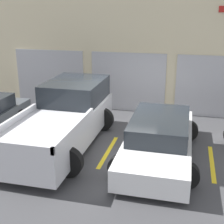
# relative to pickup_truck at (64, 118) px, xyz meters

# --- Properties ---
(ground_plane) EXTENTS (28.00, 28.00, 0.00)m
(ground_plane) POSITION_rel_pickup_truck_xyz_m (1.50, 0.73, -0.83)
(ground_plane) COLOR #3D3D3F
(shophouse_building) EXTENTS (12.74, 0.68, 5.72)m
(shophouse_building) POSITION_rel_pickup_truck_xyz_m (1.50, 4.02, 1.96)
(shophouse_building) COLOR beige
(shophouse_building) RESTS_ON ground
(pickup_truck) EXTENTS (2.54, 5.25, 1.79)m
(pickup_truck) POSITION_rel_pickup_truck_xyz_m (0.00, 0.00, 0.00)
(pickup_truck) COLOR silver
(pickup_truck) RESTS_ON ground
(sedan_white) EXTENTS (2.25, 4.68, 1.20)m
(sedan_white) POSITION_rel_pickup_truck_xyz_m (3.01, -0.30, -0.26)
(sedan_white) COLOR white
(sedan_white) RESTS_ON ground
(parking_stripe_left) EXTENTS (0.12, 2.20, 0.01)m
(parking_stripe_left) POSITION_rel_pickup_truck_xyz_m (-1.50, -0.33, -0.83)
(parking_stripe_left) COLOR gold
(parking_stripe_left) RESTS_ON ground
(parking_stripe_centre) EXTENTS (0.12, 2.20, 0.01)m
(parking_stripe_centre) POSITION_rel_pickup_truck_xyz_m (1.50, -0.33, -0.83)
(parking_stripe_centre) COLOR gold
(parking_stripe_centre) RESTS_ON ground
(parking_stripe_right) EXTENTS (0.12, 2.20, 0.01)m
(parking_stripe_right) POSITION_rel_pickup_truck_xyz_m (4.51, -0.33, -0.83)
(parking_stripe_right) COLOR gold
(parking_stripe_right) RESTS_ON ground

